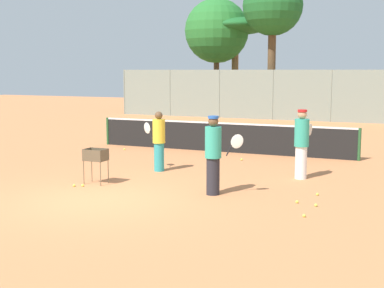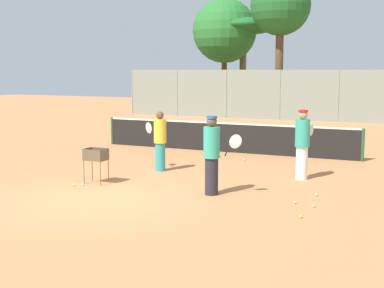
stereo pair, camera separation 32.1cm
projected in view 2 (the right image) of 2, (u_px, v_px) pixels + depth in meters
name	position (u px, v px, depth m)	size (l,w,h in m)	color
ground_plane	(96.00, 200.00, 12.16)	(80.00, 80.00, 0.00)	#D37F4C
tennis_net	(224.00, 137.00, 19.18)	(9.68, 0.10, 1.07)	#26592D
back_fence	(308.00, 95.00, 30.83)	(23.85, 0.08, 2.96)	gray
tree_0	(280.00, 7.00, 32.59)	(3.69, 3.69, 8.71)	brown
tree_1	(225.00, 31.00, 36.16)	(4.34, 4.34, 7.74)	brown
tree_2	(243.00, 28.00, 36.10)	(4.69, 4.69, 6.47)	brown
player_white_outfit	(212.00, 154.00, 12.51)	(0.94, 0.39, 1.87)	#26262D
player_red_cap	(302.00, 143.00, 14.31)	(0.39, 0.94, 1.88)	white
player_yellow_shirt	(160.00, 140.00, 15.52)	(0.87, 0.48, 1.74)	teal
ball_cart	(96.00, 157.00, 13.81)	(0.56, 0.41, 0.91)	brown
tennis_ball_0	(220.00, 155.00, 18.31)	(0.07, 0.07, 0.07)	#D1E54C
tennis_ball_1	(244.00, 160.00, 17.39)	(0.07, 0.07, 0.07)	#D1E54C
tennis_ball_2	(316.00, 195.00, 12.48)	(0.07, 0.07, 0.07)	#D1E54C
tennis_ball_3	(295.00, 202.00, 11.77)	(0.07, 0.07, 0.07)	#D1E54C
tennis_ball_4	(314.00, 206.00, 11.47)	(0.07, 0.07, 0.07)	#D1E54C
tennis_ball_5	(74.00, 185.00, 13.57)	(0.07, 0.07, 0.07)	#D1E54C
tennis_ball_6	(83.00, 185.00, 13.58)	(0.07, 0.07, 0.07)	#D1E54C
tennis_ball_7	(128.00, 149.00, 19.75)	(0.07, 0.07, 0.07)	#D1E54C
tennis_ball_8	(301.00, 216.00, 10.64)	(0.07, 0.07, 0.07)	#D1E54C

